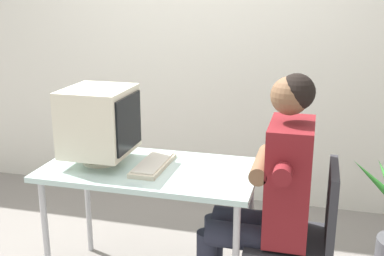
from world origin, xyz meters
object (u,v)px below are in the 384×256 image
object	(u,v)px
crt_monitor	(100,121)
office_chair	(303,233)
person_seated	(270,189)
desk	(151,178)
keyboard	(153,164)

from	to	relation	value
crt_monitor	office_chair	bearing A→B (deg)	-2.51
crt_monitor	person_seated	distance (m)	1.02
desk	keyboard	xyz separation A→B (m)	(0.01, 0.01, 0.08)
crt_monitor	keyboard	distance (m)	0.39
crt_monitor	person_seated	bearing A→B (deg)	-2.97
office_chair	person_seated	bearing A→B (deg)	180.00
person_seated	office_chair	bearing A→B (deg)	-0.00
office_chair	person_seated	world-z (taller)	person_seated
keyboard	person_seated	world-z (taller)	person_seated
office_chair	keyboard	bearing A→B (deg)	176.26
person_seated	keyboard	bearing A→B (deg)	175.24
desk	office_chair	xyz separation A→B (m)	(0.86, -0.04, -0.20)
keyboard	person_seated	distance (m)	0.67
desk	person_seated	xyz separation A→B (m)	(0.68, -0.04, 0.03)
crt_monitor	keyboard	world-z (taller)	crt_monitor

